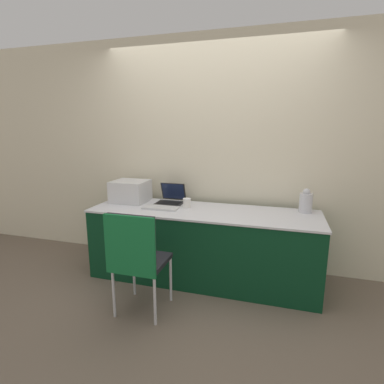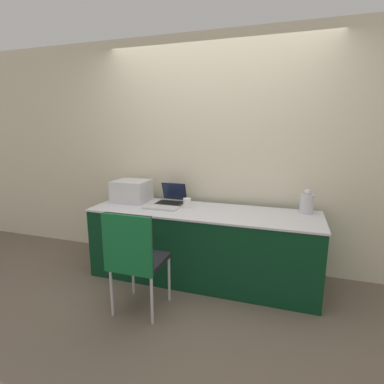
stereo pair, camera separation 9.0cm
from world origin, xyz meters
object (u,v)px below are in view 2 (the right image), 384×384
Objects in this scene: laptop_left at (171,199)px; coffee_cup at (187,203)px; printer at (132,190)px; chair at (133,252)px; metal_pitcher at (307,203)px; external_keyboard at (161,208)px.

laptop_left reaches higher than coffee_cup.
printer reaches higher than coffee_cup.
printer is 0.42× the size of chair.
chair is at bearing -142.64° from metal_pitcher.
external_keyboard is 1.49m from metal_pitcher.
laptop_left is 0.31× the size of chair.
metal_pitcher is at bearing 7.61° from coffee_cup.
laptop_left is 1.44m from metal_pitcher.
external_keyboard is (0.46, -0.20, -0.12)m from printer.
coffee_cup is (0.70, -0.07, -0.08)m from printer.
external_keyboard is at bearing -168.70° from metal_pitcher.
metal_pitcher is 1.75m from chair.
coffee_cup is (0.23, -0.13, 0.00)m from laptop_left.
coffee_cup is 0.93m from chair.
laptop_left is 0.26m from external_keyboard.
printer reaches higher than laptop_left.
chair reaches higher than external_keyboard.
metal_pitcher is at bearing 11.30° from external_keyboard.
laptop_left is 1.04m from chair.
coffee_cup is 1.22m from metal_pitcher.
laptop_left reaches higher than chair.
chair is (0.54, -0.96, -0.30)m from printer.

